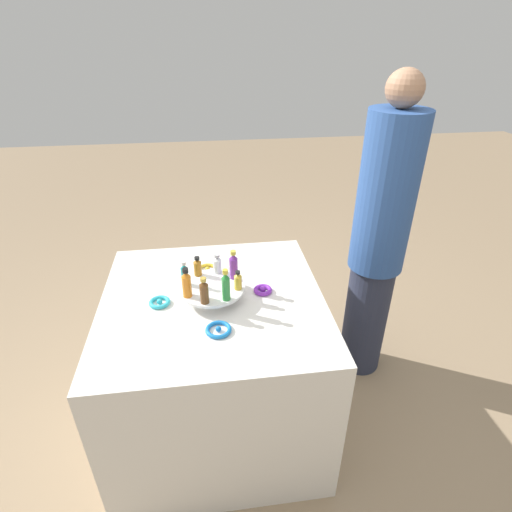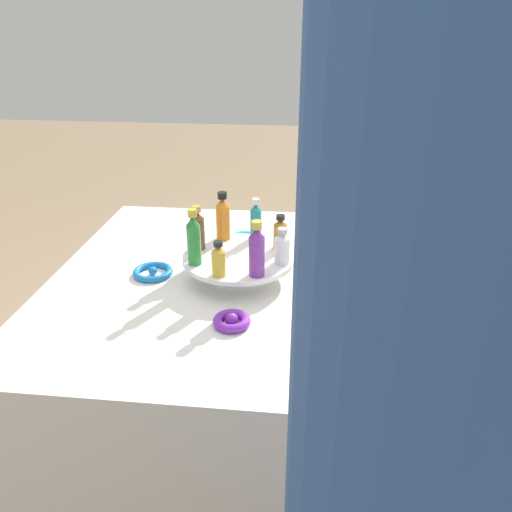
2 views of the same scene
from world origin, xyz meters
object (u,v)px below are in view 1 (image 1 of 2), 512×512
bottle_amber (197,267)px  bottle_gold (237,281)px  bottle_brown (203,291)px  bottle_purple (233,266)px  display_stand (211,290)px  person_figure (378,242)px  ribbon_bow_gold (207,270)px  bottle_clear (216,264)px  bottle_teal (184,274)px  bottle_green (225,286)px  ribbon_bow_purple (262,290)px  ribbon_bow_blue (217,330)px  ribbon_bow_teal (159,302)px  bottle_orange (186,284)px

bottle_amber → bottle_gold: (-0.17, 0.13, -0.00)m
bottle_brown → bottle_purple: (-0.13, -0.17, 0.01)m
display_stand → person_figure: bearing=-161.0°
bottle_amber → ribbon_bow_gold: (-0.04, -0.12, -0.09)m
bottle_amber → bottle_clear: same height
bottle_gold → bottle_teal: bearing=-15.7°
display_stand → bottle_clear: 0.13m
bottle_amber → bottle_green: bottle_green is taller
bottle_brown → bottle_clear: bottle_brown is taller
bottle_brown → ribbon_bow_gold: 0.35m
bottle_purple → bottle_brown: bearing=51.8°
bottle_purple → bottle_teal: bearing=6.8°
bottle_purple → ribbon_bow_purple: (-0.12, 0.04, -0.11)m
ribbon_bow_blue → bottle_clear: bearing=-92.8°
bottle_gold → bottle_amber: bearing=-38.2°
bottle_teal → ribbon_bow_teal: 0.16m
bottle_teal → person_figure: person_figure is taller
bottle_gold → ribbon_bow_teal: size_ratio=0.96×
bottle_clear → ribbon_bow_gold: bearing=-68.0°
display_stand → bottle_orange: bearing=29.3°
display_stand → bottle_teal: bearing=-15.7°
bottle_amber → ribbon_bow_blue: size_ratio=0.89×
bottle_gold → bottle_purple: bearing=-83.2°
bottle_purple → person_figure: 0.81m
bottle_amber → bottle_brown: 0.21m
bottle_teal → bottle_orange: bottle_orange is taller
ribbon_bow_teal → ribbon_bow_purple: 0.45m
bottle_green → ribbon_bow_gold: 0.35m
bottle_green → bottle_clear: bottle_green is taller
bottle_teal → bottle_gold: size_ratio=1.32×
ribbon_bow_blue → person_figure: bearing=-148.5°
bottle_gold → ribbon_bow_purple: 0.15m
display_stand → bottle_brown: size_ratio=2.44×
display_stand → ribbon_bow_blue: size_ratio=2.78×
ribbon_bow_purple → bottle_purple: bearing=-18.5°
bottle_amber → bottle_clear: 0.09m
bottle_teal → bottle_green: (-0.17, 0.13, 0.01)m
bottle_purple → ribbon_bow_gold: bearing=-55.6°
bottle_gold → bottle_brown: bearing=29.3°
bottle_amber → ribbon_bow_purple: (-0.28, 0.09, -0.09)m
bottle_orange → ribbon_bow_gold: size_ratio=1.30×
display_stand → bottle_amber: 0.13m
bottle_gold → bottle_purple: size_ratio=0.64×
bottle_amber → bottle_gold: bottle_amber is taller
ribbon_bow_gold → ribbon_bow_teal: 0.32m
bottle_brown → bottle_clear: bearing=-105.7°
bottle_teal → bottle_purple: (-0.21, -0.03, 0.01)m
person_figure → bottle_amber: bearing=-6.8°
bottle_amber → ribbon_bow_teal: (0.17, 0.12, -0.09)m
bottle_orange → bottle_brown: 0.09m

